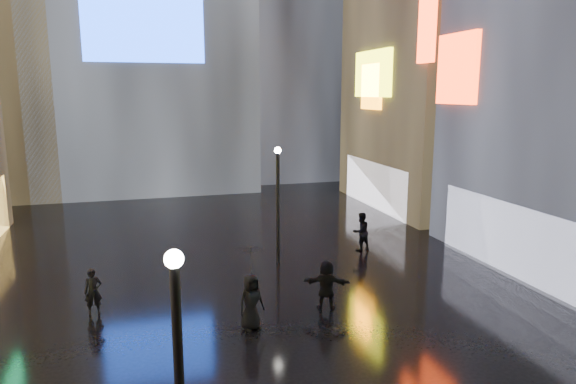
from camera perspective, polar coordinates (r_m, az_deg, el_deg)
name	(u,v)px	position (r m, az deg, el deg)	size (l,w,h in m)	color
ground	(236,273)	(22.01, -5.80, -8.97)	(140.00, 140.00, 0.00)	black
lamp_far	(278,198)	(22.43, -1.13, -0.71)	(0.30, 0.30, 5.20)	black
pedestrian_4	(251,302)	(16.81, -4.12, -12.10)	(0.89, 0.58, 1.83)	black
pedestrian_5	(326,285)	(18.27, 4.29, -10.26)	(1.65, 0.52, 1.77)	black
pedestrian_6	(93,292)	(19.07, -20.83, -10.31)	(0.59, 0.39, 1.61)	black
pedestrian_7	(361,231)	(24.95, 8.10, -4.37)	(0.90, 0.70, 1.86)	black
umbrella_2	(251,261)	(16.31, -4.19, -7.60)	(1.04, 1.06, 0.95)	black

